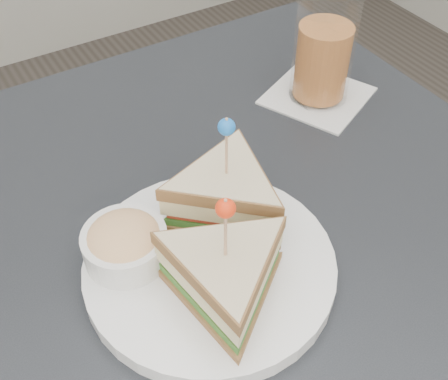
% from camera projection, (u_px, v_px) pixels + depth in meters
% --- Properties ---
extents(table, '(0.80, 0.80, 0.75)m').
position_uv_depth(table, '(221.00, 271.00, 0.68)').
color(table, black).
rests_on(table, ground).
extents(plate_meal, '(0.30, 0.30, 0.15)m').
position_uv_depth(plate_meal, '(212.00, 241.00, 0.56)').
color(plate_meal, white).
rests_on(plate_meal, table).
extents(drink_set, '(0.17, 0.17, 0.17)m').
position_uv_depth(drink_set, '(324.00, 52.00, 0.76)').
color(drink_set, silver).
rests_on(drink_set, table).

